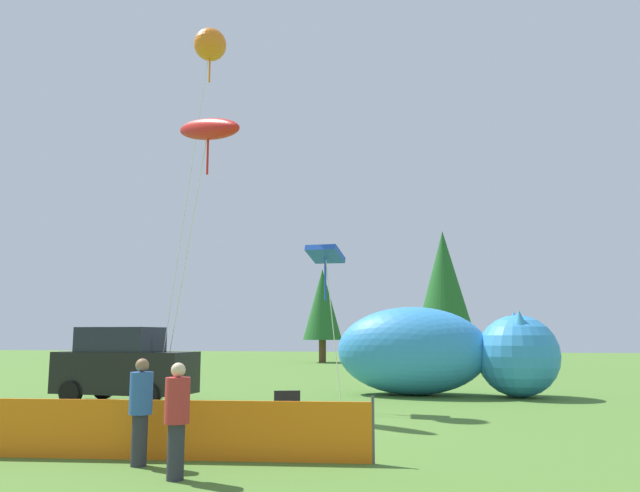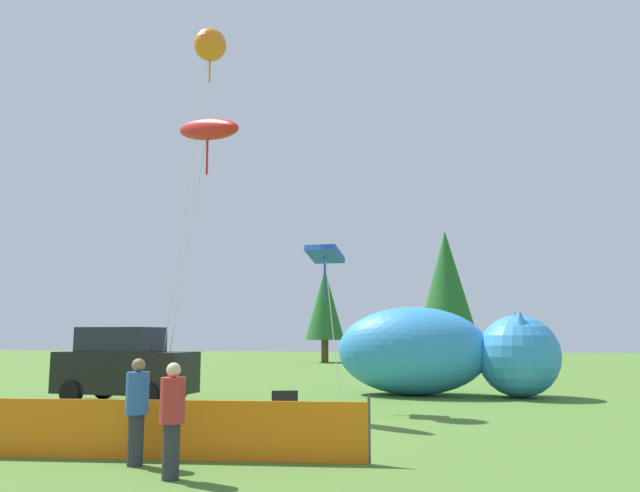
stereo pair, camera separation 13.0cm
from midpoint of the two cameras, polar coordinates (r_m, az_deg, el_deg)
The scene contains 12 objects.
ground_plane at distance 14.68m, azimuth -7.93°, elevation -15.91°, with size 120.00×120.00×0.00m, color #4C752D.
parked_car at distance 19.93m, azimuth -17.24°, elevation -10.39°, with size 4.24×2.12×2.23m.
folding_chair at distance 12.46m, azimuth -2.91°, elevation -14.92°, with size 0.67×0.67×0.93m.
inflatable_cat at distance 21.52m, azimuth 11.09°, elevation -9.69°, with size 7.37×3.24×2.95m.
safety_fence at distance 11.02m, azimuth -15.86°, elevation -15.82°, with size 7.54×0.71×1.05m.
spectator_in_green_shirt at distance 10.47m, azimuth -16.04°, elevation -13.93°, with size 0.36×0.36×1.64m.
spectator_in_black_shirt at distance 9.38m, azimuth -12.96°, elevation -14.84°, with size 0.35×0.35×1.62m.
kite_orange_flower at distance 21.84m, azimuth -9.83°, elevation 17.58°, with size 1.67×1.28×12.00m.
kite_blue_box at distance 17.43m, azimuth 0.66°, elevation -0.94°, with size 1.05×1.06×4.48m.
kite_red_lizard at distance 18.00m, azimuth -10.02°, elevation 10.38°, with size 3.34×3.00×8.28m.
horizon_tree_east at distance 46.07m, azimuth 0.52°, elevation -5.38°, with size 2.86×2.86×6.83m.
horizon_tree_west at distance 44.92m, azimuth 11.54°, elevation -3.18°, with size 3.92×3.92×9.34m.
Camera 2 is at (4.59, -13.81, 2.02)m, focal length 35.00 mm.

